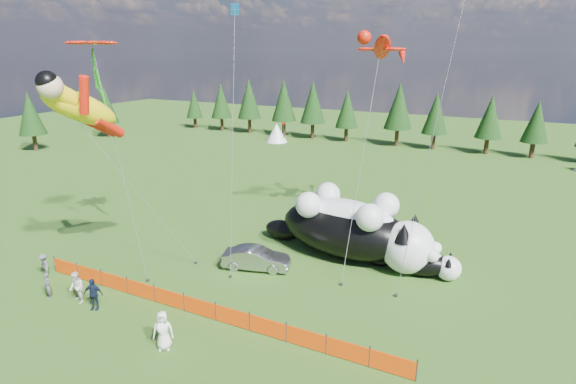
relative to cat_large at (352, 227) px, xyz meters
The scene contains 16 objects.
ground 8.85m from the cat_large, 123.75° to the right, with size 160.00×160.00×0.00m, color #153A0A.
safety_fence 11.33m from the cat_large, 115.20° to the right, with size 22.06×0.06×1.10m.
tree_line 38.20m from the cat_large, 97.19° to the left, with size 90.00×4.00×8.00m, color black, non-canonical shape.
festival_tents 33.44m from the cat_large, 79.27° to the left, with size 50.00×3.20×2.80m, color white, non-canonical shape.
cat_large is the anchor object (origin of this frame).
cat_small 4.65m from the cat_large, ahead, with size 5.62×2.03×2.03m.
car 6.59m from the cat_large, 138.49° to the right, with size 1.48×4.23×1.39m, color #A6A6AB.
spectator_a 18.29m from the cat_large, 136.96° to the right, with size 0.57×0.37×1.55m, color #545559.
spectator_b 16.70m from the cat_large, 133.81° to the right, with size 0.87×0.51×1.79m, color white.
spectator_c 15.86m from the cat_large, 130.16° to the right, with size 1.04×0.53×1.77m, color #121C32.
spectator_d 19.20m from the cat_large, 145.41° to the right, with size 0.99×0.51×1.53m, color #545559.
spectator_e 13.89m from the cat_large, 109.53° to the right, with size 0.93×0.61×1.91m, color white.
superhero_kite 17.66m from the cat_large, 143.80° to the right, with size 6.82×6.82×13.16m.
gecko_kite 12.02m from the cat_large, 88.31° to the left, with size 4.57×11.54×15.54m.
flower_kite 19.53m from the cat_large, 156.82° to the right, with size 6.65×4.09×14.47m.
diamond_kite_a 14.71m from the cat_large, 169.62° to the right, with size 2.67×5.34×16.55m.
Camera 1 is at (13.04, -19.17, 13.13)m, focal length 28.00 mm.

